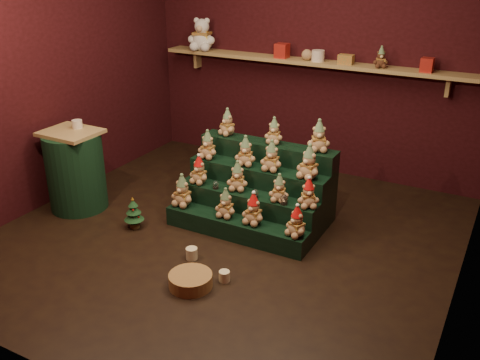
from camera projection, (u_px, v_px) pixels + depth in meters
The scene contains 40 objects.
ground at pixel (225, 237), 4.95m from camera, with size 4.00×4.00×0.00m, color black.
back_wall at pixel (314, 50), 6.04m from camera, with size 4.00×0.10×2.80m, color black.
front_wall at pixel (22, 172), 2.74m from camera, with size 4.00×0.10×2.80m, color black.
left_wall at pixel (44, 65), 5.29m from camera, with size 0.10×4.00×2.80m, color black.
back_shelf at pixel (308, 62), 5.94m from camera, with size 3.60×0.26×0.24m.
riser_tier_front at pixel (235, 228), 4.92m from camera, with size 1.40×0.22×0.18m, color black.
riser_tier_midfront at pixel (247, 210), 5.06m from camera, with size 1.40×0.22×0.36m, color black.
riser_tier_midback at pixel (257, 193), 5.20m from camera, with size 1.40×0.22×0.54m, color black.
riser_tier_back at pixel (267, 176), 5.35m from camera, with size 1.40×0.22×0.72m, color black.
teddy_0 at pixel (182, 190), 5.10m from camera, with size 0.22×0.20×0.31m, color #A5815C, non-canonical shape.
teddy_1 at pixel (226, 203), 4.88m from camera, with size 0.20×0.18×0.27m, color #A5815C, non-canonical shape.
teddy_2 at pixel (253, 209), 4.76m from camera, with size 0.21×0.19×0.29m, color #A5815C, non-canonical shape.
teddy_3 at pixel (297, 221), 4.56m from camera, with size 0.20×0.18×0.28m, color #A5815C, non-canonical shape.
teddy_4 at pixel (199, 170), 5.15m from camera, with size 0.20×0.18×0.28m, color #A5815C, non-canonical shape.
teddy_5 at pixel (237, 176), 5.00m from camera, with size 0.20×0.18×0.28m, color #A5815C, non-canonical shape.
teddy_6 at pixel (279, 188), 4.78m from camera, with size 0.18×0.16×0.25m, color #A5815C, non-canonical shape.
teddy_7 at pixel (308, 193), 4.66m from camera, with size 0.19×0.17×0.27m, color #A5815C, non-canonical shape.
teddy_8 at pixel (208, 145), 5.26m from camera, with size 0.20×0.18×0.28m, color #A5815C, non-canonical shape.
teddy_9 at pixel (246, 151), 5.09m from camera, with size 0.20×0.18×0.29m, color #A5815C, non-canonical shape.
teddy_10 at pixel (272, 156), 4.97m from camera, with size 0.21×0.19×0.29m, color #A5815C, non-canonical shape.
teddy_11 at pixel (309, 162), 4.79m from camera, with size 0.22×0.20×0.31m, color #A5815C, non-canonical shape.
teddy_12 at pixel (228, 122), 5.37m from camera, with size 0.19×0.17×0.27m, color #A5815C, non-canonical shape.
teddy_13 at pixel (274, 131), 5.14m from camera, with size 0.18×0.16×0.25m, color #A5815C, non-canonical shape.
teddy_14 at pixel (319, 136), 4.93m from camera, with size 0.21×0.19×0.29m, color #A5815C, non-canonical shape.
snow_globe_a at pixel (216, 185), 5.06m from camera, with size 0.06×0.06×0.08m.
snow_globe_b at pixel (255, 194), 4.88m from camera, with size 0.06×0.06×0.08m.
snow_globe_c at pixel (284, 199), 4.75m from camera, with size 0.07×0.07×0.09m.
side_table at pixel (76, 170), 5.37m from camera, with size 0.57×0.57×0.82m.
table_ornament at pixel (77, 124), 5.27m from camera, with size 0.10×0.10×0.08m, color beige.
mini_christmas_tree at pixel (134, 213), 5.06m from camera, with size 0.19×0.19×0.32m.
mug_left at pixel (192, 253), 4.59m from camera, with size 0.10×0.10×0.10m, color beige.
mug_right at pixel (224, 276), 4.28m from camera, with size 0.09×0.09×0.09m, color beige.
wicker_basket at pixel (191, 280), 4.21m from camera, with size 0.35×0.35×0.11m, color olive.
white_bear at pixel (202, 30), 6.41m from camera, with size 0.34×0.31×0.48m, color white, non-canonical shape.
brown_bear at pixel (381, 57), 5.51m from camera, with size 0.15×0.14×0.21m, color #452617, non-canonical shape.
gift_tin_red_a at pixel (282, 51), 6.02m from camera, with size 0.14×0.14×0.16m, color red.
gift_tin_cream at pixel (318, 56), 5.83m from camera, with size 0.14×0.14×0.12m, color beige.
gift_tin_red_b at pixel (427, 65), 5.33m from camera, with size 0.12×0.12×0.14m, color red.
shelf_plush_ball at pixel (307, 55), 5.89m from camera, with size 0.12×0.12×0.12m, color #A5815C.
scarf_gift_box at pixel (346, 59), 5.70m from camera, with size 0.16×0.10×0.10m, color #CB5A1C.
Camera 1 is at (2.19, -3.74, 2.45)m, focal length 40.00 mm.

